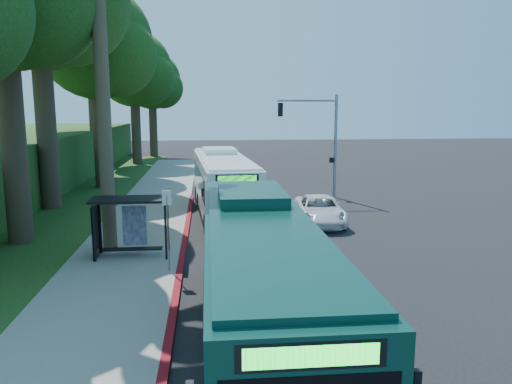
{
  "coord_description": "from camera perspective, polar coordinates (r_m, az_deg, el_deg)",
  "views": [
    {
      "loc": [
        -3.9,
        -23.24,
        6.22
      ],
      "look_at": [
        -1.51,
        1.0,
        2.03
      ],
      "focal_mm": 35.0,
      "sensor_mm": 36.0,
      "label": 1
    }
  ],
  "objects": [
    {
      "name": "ground",
      "position": [
        24.37,
        3.79,
        -5.04
      ],
      "size": [
        140.0,
        140.0,
        0.0
      ],
      "primitive_type": "plane",
      "color": "black",
      "rests_on": "ground"
    },
    {
      "name": "sidewalk",
      "position": [
        24.28,
        -13.54,
        -5.2
      ],
      "size": [
        4.5,
        70.0,
        0.12
      ],
      "primitive_type": "cube",
      "color": "gray",
      "rests_on": "ground"
    },
    {
      "name": "red_curb",
      "position": [
        20.23,
        -8.56,
        -8.06
      ],
      "size": [
        0.25,
        30.0,
        0.13
      ],
      "primitive_type": "cube",
      "color": "maroon",
      "rests_on": "ground"
    },
    {
      "name": "grass_verge",
      "position": [
        30.31,
        -22.99,
        -2.8
      ],
      "size": [
        8.0,
        70.0,
        0.06
      ],
      "primitive_type": "cube",
      "color": "#234719",
      "rests_on": "ground"
    },
    {
      "name": "bus_shelter",
      "position": [
        21.12,
        -14.65,
        -2.62
      ],
      "size": [
        3.2,
        1.51,
        2.55
      ],
      "color": "black",
      "rests_on": "ground"
    },
    {
      "name": "stop_sign_pole",
      "position": [
        18.77,
        -10.09,
        -3.12
      ],
      "size": [
        0.35,
        0.06,
        3.17
      ],
      "color": "gray",
      "rests_on": "ground"
    },
    {
      "name": "traffic_signal_pole",
      "position": [
        34.16,
        7.43,
        6.67
      ],
      "size": [
        4.1,
        0.3,
        7.0
      ],
      "color": "gray",
      "rests_on": "ground"
    },
    {
      "name": "tree_2",
      "position": [
        40.26,
        -17.7,
        15.39
      ],
      "size": [
        8.82,
        8.4,
        15.12
      ],
      "color": "#382B1E",
      "rests_on": "ground"
    },
    {
      "name": "tree_3",
      "position": [
        48.61,
        -18.16,
        16.11
      ],
      "size": [
        10.08,
        9.6,
        17.28
      ],
      "color": "#382B1E",
      "rests_on": "ground"
    },
    {
      "name": "tree_4",
      "position": [
        55.84,
        -13.69,
        13.1
      ],
      "size": [
        8.4,
        8.0,
        14.14
      ],
      "color": "#382B1E",
      "rests_on": "ground"
    },
    {
      "name": "tree_5",
      "position": [
        63.62,
        -11.75,
        12.05
      ],
      "size": [
        7.35,
        7.0,
        12.86
      ],
      "color": "#382B1E",
      "rests_on": "ground"
    },
    {
      "name": "white_bus",
      "position": [
        28.4,
        -3.81,
        0.86
      ],
      "size": [
        3.55,
        12.74,
        3.75
      ],
      "rotation": [
        0.0,
        0.0,
        0.07
      ],
      "color": "white",
      "rests_on": "ground"
    },
    {
      "name": "teal_bus",
      "position": [
        13.02,
        0.3,
        -9.8
      ],
      "size": [
        2.77,
        12.77,
        3.81
      ],
      "rotation": [
        0.0,
        0.0,
        -0.0
      ],
      "color": "#09342B",
      "rests_on": "ground"
    },
    {
      "name": "pickup",
      "position": [
        27.02,
        7.26,
        -2.04
      ],
      "size": [
        2.85,
        5.41,
        1.45
      ],
      "primitive_type": "imported",
      "rotation": [
        0.0,
        0.0,
        -0.09
      ],
      "color": "silver",
      "rests_on": "ground"
    }
  ]
}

